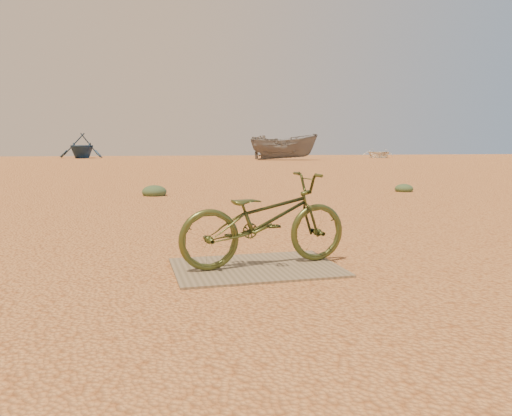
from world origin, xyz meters
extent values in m
plane|color=#DD9454|center=(0.00, 0.00, 0.00)|extent=(120.00, 120.00, 0.00)
cube|color=#806E55|center=(0.29, -0.46, 0.01)|extent=(1.62, 1.14, 0.02)
imported|color=#424C22|center=(0.39, -0.43, 0.48)|extent=(1.81, 0.82, 0.92)
imported|color=navy|center=(-5.18, 48.46, 1.28)|extent=(5.12, 5.63, 2.56)
imported|color=slate|center=(12.53, 36.83, 1.14)|extent=(6.28, 4.17, 2.27)
imported|color=white|center=(25.06, 43.00, 0.50)|extent=(5.11, 5.78, 0.99)
ellipsoid|color=#456040|center=(-0.27, 7.29, 0.00)|extent=(0.60, 0.60, 0.33)
ellipsoid|color=#456040|center=(6.25, 6.71, 0.00)|extent=(0.48, 0.48, 0.27)
camera|label=1|loc=(-0.92, -5.13, 1.20)|focal=35.00mm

